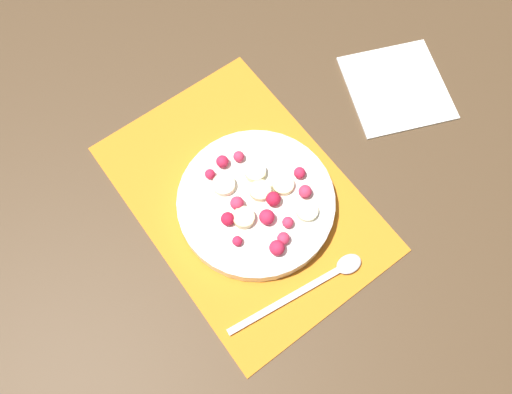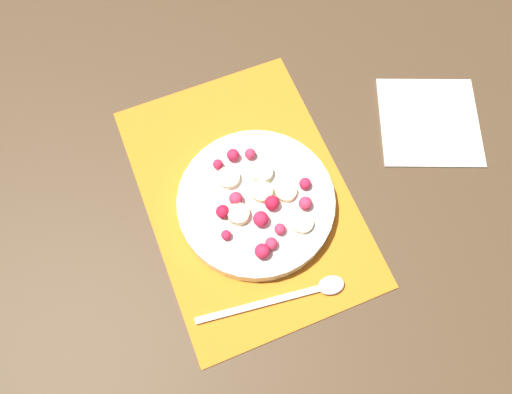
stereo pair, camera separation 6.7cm
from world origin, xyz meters
name	(u,v)px [view 2 (the right image)]	position (x,y,z in m)	size (l,w,h in m)	color
ground_plane	(246,195)	(0.00, 0.00, 0.00)	(3.00, 3.00, 0.00)	#4C3823
placemat	(246,194)	(0.00, 0.00, 0.00)	(0.42, 0.29, 0.01)	orange
fruit_bowl	(256,202)	(-0.02, -0.01, 0.02)	(0.23, 0.23, 0.05)	white
spoon	(299,294)	(-0.17, -0.01, 0.01)	(0.04, 0.21, 0.01)	silver
napkin	(430,121)	(0.01, -0.32, 0.00)	(0.21, 0.20, 0.01)	white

